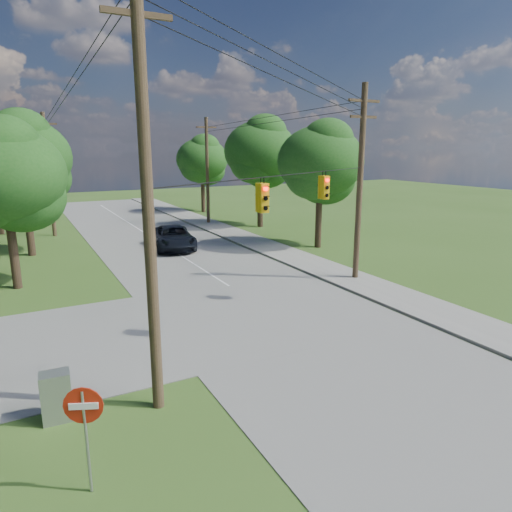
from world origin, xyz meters
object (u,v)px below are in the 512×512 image
control_cabinet (56,397)px  car_main_north (173,237)px  do_not_enter_sign (84,417)px  pole_ne (360,181)px  pole_sw (147,188)px  pole_north_e (207,170)px  pole_north_w (49,174)px

control_cabinet → car_main_north: bearing=67.3°
control_cabinet → do_not_enter_sign: 3.41m
pole_ne → do_not_enter_sign: pole_ne is taller
pole_sw → car_main_north: pole_sw is taller
pole_ne → pole_north_e: pole_ne is taller
pole_sw → do_not_enter_sign: pole_sw is taller
pole_ne → control_cabinet: 18.20m
pole_north_w → car_main_north: bearing=-52.5°
pole_ne → pole_north_e: bearing=90.0°
pole_ne → pole_north_w: (-13.90, 22.00, -0.34)m
pole_sw → pole_north_w: size_ratio=1.20×
pole_ne → pole_north_w: size_ratio=1.05×
pole_north_w → car_main_north: 12.74m
car_main_north → control_cabinet: (-9.51, -19.47, -0.15)m
control_cabinet → do_not_enter_sign: do_not_enter_sign is taller
pole_north_e → car_main_north: bearing=-124.7°
pole_north_e → pole_north_w: size_ratio=1.00×
do_not_enter_sign → pole_sw: bearing=72.9°
pole_north_e → pole_north_w: (-13.90, 0.00, 0.00)m
pole_sw → control_cabinet: 6.14m
pole_sw → pole_north_w: pole_sw is taller
pole_north_w → pole_north_e: bearing=0.0°
car_main_north → do_not_enter_sign: bearing=-102.4°
pole_sw → pole_north_e: 32.55m
pole_ne → control_cabinet: pole_ne is taller
pole_sw → pole_ne: (13.50, 7.60, -0.76)m
pole_north_e → do_not_enter_sign: 36.00m
pole_ne → car_main_north: pole_ne is taller
pole_sw → do_not_enter_sign: size_ratio=4.85×
pole_ne → car_main_north: bearing=117.9°
pole_sw → pole_ne: 15.51m
pole_sw → car_main_north: bearing=71.0°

